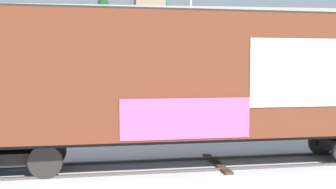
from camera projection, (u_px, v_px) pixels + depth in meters
ground_plane at (243, 164)px, 12.64m from camera, size 260.00×260.00×0.00m
track at (211, 164)px, 12.55m from camera, size 59.96×5.85×0.08m
freight_car at (200, 78)px, 12.30m from camera, size 15.81×3.97×4.77m
flagpole at (188, 15)px, 21.71m from camera, size 1.21×0.48×9.73m
hillside at (146, 54)px, 69.88m from camera, size 140.64×40.95×15.19m
parked_car_red at (68, 116)px, 18.12m from camera, size 4.85×2.08×1.67m
parked_car_green at (189, 114)px, 18.78m from camera, size 4.64×2.09×1.79m
parked_car_black at (294, 114)px, 19.02m from camera, size 4.79×2.47×1.62m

